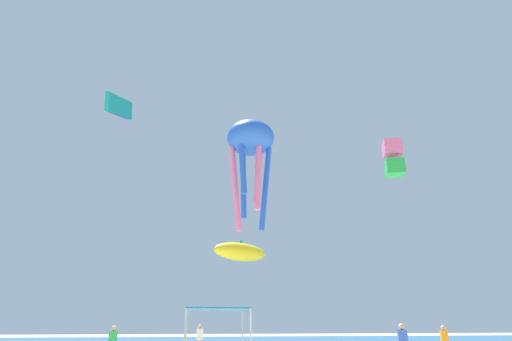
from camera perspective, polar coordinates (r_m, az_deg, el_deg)
ocean_strip at (r=47.49m, az=-4.52°, el=-22.76°), size 110.00×22.08×0.03m
canopy_tent at (r=20.42m, az=-5.56°, el=-19.13°), size 2.90×3.31×2.43m
person_leftmost at (r=21.26m, az=-19.63°, el=-21.79°), size 0.39×0.43×1.65m
person_central at (r=24.75m, az=25.13°, el=-20.78°), size 0.39×0.39×1.65m
person_rightmost at (r=26.84m, az=-7.97°, el=-22.20°), size 0.40×0.40×1.69m
kite_inflatable_yellow at (r=38.68m, az=-2.22°, el=-11.40°), size 6.02×4.52×2.31m
kite_box_pink at (r=37.12m, az=18.85°, el=1.68°), size 1.88×1.89×3.20m
kite_octopus_blue at (r=21.08m, az=-0.76°, el=3.87°), size 3.47×3.47×5.83m
kite_parafoil_teal at (r=45.19m, az=-18.75°, el=8.50°), size 1.59×6.52×3.97m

